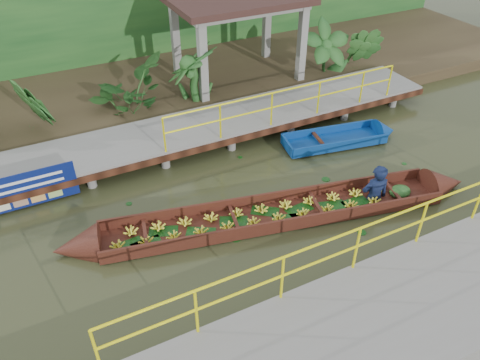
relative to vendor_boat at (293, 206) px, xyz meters
name	(u,v)px	position (x,y,z in m)	size (l,w,h in m)	color
ground	(243,213)	(-1.02, 0.61, -0.28)	(80.00, 80.00, 0.00)	#2F3118
land_strip	(147,85)	(-1.02, 8.11, -0.06)	(30.00, 8.00, 0.45)	#302418
far_dock	(190,131)	(-1.00, 4.03, 0.19)	(16.00, 2.06, 1.66)	gray
near_dock	(399,319)	(-0.02, -3.59, 0.02)	(18.00, 2.40, 1.73)	gray
pavilion	(238,8)	(1.98, 6.91, 2.53)	(4.40, 3.00, 3.00)	gray
foliage_backdrop	(121,15)	(-1.02, 10.61, 1.72)	(30.00, 0.80, 4.00)	#144119
vendor_boat	(293,206)	(0.00, 0.00, 0.00)	(10.03, 3.04, 2.36)	#3A1610
moored_blue_boat	(360,136)	(3.59, 2.04, -0.14)	(3.57, 1.48, 0.83)	navy
blue_banner	(10,194)	(-5.88, 3.09, 0.27)	(3.04, 0.04, 0.95)	navy
tropical_plants	(186,76)	(-0.32, 5.91, 1.01)	(14.34, 1.34, 1.68)	#144119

